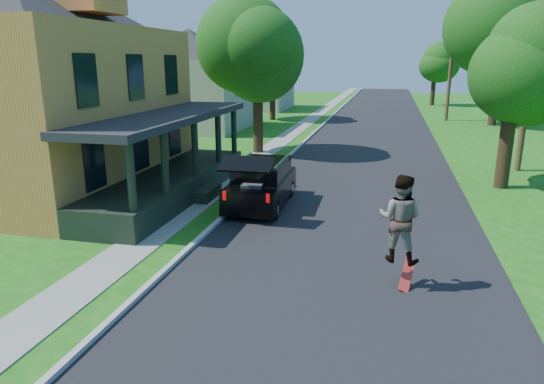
% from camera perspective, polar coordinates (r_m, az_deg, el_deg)
% --- Properties ---
extents(ground, '(140.00, 140.00, 0.00)m').
position_cam_1_polar(ground, '(11.50, 7.25, -10.65)').
color(ground, '#165B12').
rests_on(ground, ground).
extents(street, '(8.00, 120.00, 0.02)m').
position_cam_1_polar(street, '(30.73, 11.52, 5.60)').
color(street, black).
rests_on(street, ground).
extents(curb, '(0.15, 120.00, 0.12)m').
position_cam_1_polar(curb, '(31.13, 4.02, 5.99)').
color(curb, '#AAA9A4').
rests_on(curb, ground).
extents(sidewalk, '(1.30, 120.00, 0.03)m').
position_cam_1_polar(sidewalk, '(31.41, 1.22, 6.11)').
color(sidewalk, gray).
rests_on(sidewalk, ground).
extents(front_walk, '(6.50, 1.20, 0.03)m').
position_cam_1_polar(front_walk, '(20.03, -18.65, -0.00)').
color(front_walk, gray).
rests_on(front_walk, ground).
extents(main_house, '(15.56, 15.56, 10.10)m').
position_cam_1_polar(main_house, '(21.37, -27.57, 13.40)').
color(main_house, gold).
rests_on(main_house, ground).
extents(neighbor_house_mid, '(12.78, 12.78, 8.30)m').
position_cam_1_polar(neighbor_house_mid, '(37.25, -9.67, 13.82)').
color(neighbor_house_mid, gray).
rests_on(neighbor_house_mid, ground).
extents(neighbor_house_far, '(12.78, 12.78, 8.30)m').
position_cam_1_polar(neighbor_house_far, '(52.36, -2.64, 14.38)').
color(neighbor_house_far, gray).
rests_on(neighbor_house_far, ground).
extents(black_suv, '(1.84, 4.57, 2.12)m').
position_cam_1_polar(black_suv, '(16.98, -1.26, 0.98)').
color(black_suv, black).
rests_on(black_suv, ground).
extents(skateboarder, '(1.12, 0.96, 2.00)m').
position_cam_1_polar(skateboarder, '(11.10, 14.83, -3.03)').
color(skateboarder, black).
rests_on(skateboarder, ground).
extents(skateboard, '(0.39, 0.72, 0.62)m').
position_cam_1_polar(skateboard, '(11.58, 15.60, -9.47)').
color(skateboard, '#B01A0F').
rests_on(skateboard, ground).
extents(tree_left_mid, '(5.91, 5.97, 8.45)m').
position_cam_1_polar(tree_left_mid, '(26.82, -1.77, 16.62)').
color(tree_left_mid, black).
rests_on(tree_left_mid, ground).
extents(tree_left_far, '(5.65, 5.69, 8.05)m').
position_cam_1_polar(tree_left_far, '(42.14, 0.04, 15.70)').
color(tree_left_far, black).
rests_on(tree_left_far, ground).
extents(tree_right_near, '(4.83, 4.89, 7.28)m').
position_cam_1_polar(tree_right_near, '(21.24, 26.74, 13.70)').
color(tree_right_near, black).
rests_on(tree_right_near, ground).
extents(tree_right_mid, '(7.49, 7.30, 10.94)m').
position_cam_1_polar(tree_right_mid, '(42.35, 25.43, 16.79)').
color(tree_right_mid, black).
rests_on(tree_right_mid, ground).
extents(tree_right_far, '(5.16, 4.94, 7.39)m').
position_cam_1_polar(tree_right_far, '(59.14, 18.64, 14.39)').
color(tree_right_far, black).
rests_on(tree_right_far, ground).
extents(utility_pole_near, '(1.75, 0.37, 10.70)m').
position_cam_1_polar(utility_pole_near, '(24.96, 28.42, 14.68)').
color(utility_pole_near, '#493722').
rests_on(utility_pole_near, ground).
extents(utility_pole_far, '(1.81, 0.62, 11.06)m').
position_cam_1_polar(utility_pole_far, '(44.09, 20.44, 15.26)').
color(utility_pole_far, '#493722').
rests_on(utility_pole_far, ground).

